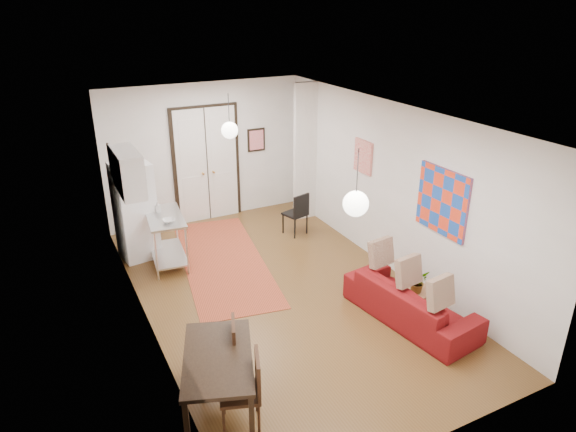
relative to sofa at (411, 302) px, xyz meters
name	(u,v)px	position (x,y,z in m)	size (l,w,h in m)	color
floor	(280,292)	(-1.37, 1.58, -0.30)	(7.00, 7.00, 0.00)	brown
ceiling	(279,115)	(-1.37, 1.58, 2.60)	(4.20, 7.00, 0.02)	white
wall_back	(205,153)	(-1.37, 5.08, 1.15)	(4.20, 0.02, 2.90)	silver
wall_front	(439,332)	(-1.37, -1.92, 1.15)	(4.20, 0.02, 2.90)	silver
wall_left	(140,236)	(-3.47, 1.58, 1.15)	(0.02, 7.00, 2.90)	silver
wall_right	(390,188)	(0.73, 1.58, 1.15)	(0.02, 7.00, 2.90)	silver
double_doors	(207,165)	(-1.37, 5.04, 0.90)	(1.44, 0.06, 2.50)	white
stub_partition	(305,153)	(0.48, 4.13, 1.15)	(0.50, 0.10, 2.90)	silver
wall_cabinet	(128,172)	(-3.29, 3.08, 1.60)	(0.35, 1.00, 0.70)	silver
painting_popart	(442,201)	(0.71, 0.33, 1.35)	(0.05, 1.00, 1.00)	red
painting_abstract	(363,157)	(0.71, 2.38, 1.50)	(0.05, 0.50, 0.60)	#F2E3CA
poster_back	(256,140)	(-0.22, 5.05, 1.30)	(0.40, 0.03, 0.50)	red
print_left	(112,162)	(-3.44, 3.58, 1.65)	(0.03, 0.44, 0.54)	#9C7041
pendant_back	(230,130)	(-1.37, 3.58, 1.95)	(0.30, 0.30, 0.80)	white
pendant_front	(356,204)	(-1.37, -0.42, 1.95)	(0.30, 0.30, 0.80)	white
kilim_rug	(223,261)	(-1.82, 3.00, -0.30)	(1.40, 3.73, 0.01)	#AB412A
sofa	(411,302)	(0.00, 0.00, 0.00)	(2.08, 0.81, 0.61)	maroon
coffee_table	(411,296)	(0.11, 0.14, 0.00)	(0.86, 0.59, 0.35)	#AF7D52
potted_plant	(417,282)	(0.21, 0.14, 0.22)	(0.27, 0.31, 0.34)	#31692F
kitchen_counter	(166,233)	(-2.71, 3.40, 0.29)	(0.73, 1.26, 0.92)	silver
bowl	(169,221)	(-2.71, 3.10, 0.64)	(0.22, 0.22, 0.05)	silver
soap_bottle	(158,207)	(-2.76, 3.65, 0.71)	(0.09, 0.09, 0.19)	teal
fridge	(135,211)	(-3.12, 3.91, 0.59)	(0.63, 0.63, 1.79)	white
dining_table	(218,362)	(-3.12, -0.42, 0.35)	(1.17, 1.51, 0.74)	black
dining_chair_near	(215,346)	(-3.00, 0.02, 0.22)	(0.55, 0.67, 0.92)	#391E12
dining_chair_far	(237,382)	(-3.00, -0.68, 0.22)	(0.55, 0.67, 0.92)	#391E12
black_side_chair	(293,209)	(-0.09, 3.56, 0.21)	(0.50, 0.51, 0.88)	black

